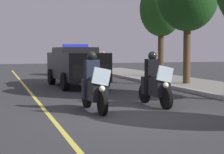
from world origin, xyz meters
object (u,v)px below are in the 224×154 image
at_px(police_suv, 76,65).
at_px(cyclist_background, 103,65).
at_px(police_motorcycle_lead_left, 94,87).
at_px(tree_behind_suv, 161,10).
at_px(police_motorcycle_lead_right, 155,84).

height_order(police_suv, cyclist_background, police_suv).
bearing_deg(police_motorcycle_lead_left, cyclist_background, 162.58).
bearing_deg(tree_behind_suv, cyclist_background, -90.68).
distance_m(police_motorcycle_lead_right, cyclist_background, 11.30).
bearing_deg(tree_behind_suv, police_motorcycle_lead_right, -25.88).
height_order(police_motorcycle_lead_right, cyclist_background, police_motorcycle_lead_right).
distance_m(police_motorcycle_lead_right, tree_behind_suv, 12.92).
distance_m(police_motorcycle_lead_left, police_suv, 7.29).
xyz_separation_m(police_motorcycle_lead_left, cyclist_background, (-11.61, 3.64, 0.14)).
xyz_separation_m(police_suv, cyclist_background, (-4.40, 2.63, -0.22)).
relative_size(police_suv, cyclist_background, 2.83).
bearing_deg(police_motorcycle_lead_right, cyclist_background, 172.11).
xyz_separation_m(police_motorcycle_lead_left, police_suv, (-7.21, 1.01, 0.37)).
bearing_deg(police_motorcycle_lead_left, police_suv, 172.03).
xyz_separation_m(police_motorcycle_lead_right, tree_behind_suv, (-11.15, 5.41, 3.66)).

